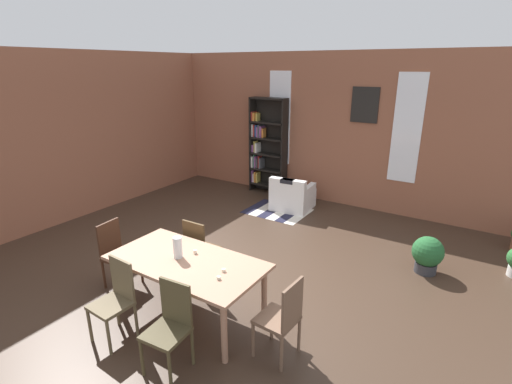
{
  "coord_description": "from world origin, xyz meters",
  "views": [
    {
      "loc": [
        2.92,
        -4.05,
        3.01
      ],
      "look_at": [
        -0.47,
        1.24,
        0.88
      ],
      "focal_mm": 26.38,
      "sensor_mm": 36.0,
      "label": 1
    }
  ],
  "objects_px": {
    "dining_chair_near_left": "(116,297)",
    "bookshelf_tall": "(266,146)",
    "vase_on_table": "(178,247)",
    "dining_chair_head_right": "(283,317)",
    "dining_chair_near_right": "(170,324)",
    "dining_chair_far_left": "(200,248)",
    "dining_table": "(187,266)",
    "armchair_white": "(292,197)",
    "dining_chair_head_left": "(117,252)",
    "potted_plant_by_shelf": "(428,254)"
  },
  "relations": [
    {
      "from": "dining_chair_head_left",
      "to": "dining_chair_head_right",
      "type": "relative_size",
      "value": 1.0
    },
    {
      "from": "vase_on_table",
      "to": "dining_chair_head_left",
      "type": "xyz_separation_m",
      "value": [
        -1.2,
        -0.01,
        -0.4
      ]
    },
    {
      "from": "vase_on_table",
      "to": "armchair_white",
      "type": "bearing_deg",
      "value": 97.16
    },
    {
      "from": "vase_on_table",
      "to": "bookshelf_tall",
      "type": "xyz_separation_m",
      "value": [
        -1.62,
        4.73,
        0.23
      ]
    },
    {
      "from": "dining_table",
      "to": "bookshelf_tall",
      "type": "height_order",
      "value": "bookshelf_tall"
    },
    {
      "from": "armchair_white",
      "to": "dining_table",
      "type": "bearing_deg",
      "value": -81.0
    },
    {
      "from": "dining_table",
      "to": "dining_chair_near_right",
      "type": "height_order",
      "value": "dining_chair_near_right"
    },
    {
      "from": "dining_chair_far_left",
      "to": "potted_plant_by_shelf",
      "type": "distance_m",
      "value": 3.42
    },
    {
      "from": "dining_table",
      "to": "dining_chair_head_right",
      "type": "xyz_separation_m",
      "value": [
        1.33,
        -0.0,
        -0.18
      ]
    },
    {
      "from": "vase_on_table",
      "to": "dining_chair_near_left",
      "type": "height_order",
      "value": "vase_on_table"
    },
    {
      "from": "dining_chair_head_right",
      "to": "armchair_white",
      "type": "height_order",
      "value": "dining_chair_head_right"
    },
    {
      "from": "dining_chair_near_left",
      "to": "vase_on_table",
      "type": "bearing_deg",
      "value": 67.71
    },
    {
      "from": "dining_chair_head_left",
      "to": "dining_chair_far_left",
      "type": "distance_m",
      "value": 1.16
    },
    {
      "from": "dining_chair_near_right",
      "to": "bookshelf_tall",
      "type": "bearing_deg",
      "value": 111.76
    },
    {
      "from": "vase_on_table",
      "to": "dining_chair_near_left",
      "type": "bearing_deg",
      "value": -112.29
    },
    {
      "from": "armchair_white",
      "to": "potted_plant_by_shelf",
      "type": "height_order",
      "value": "armchair_white"
    },
    {
      "from": "dining_table",
      "to": "dining_chair_far_left",
      "type": "bearing_deg",
      "value": 120.73
    },
    {
      "from": "vase_on_table",
      "to": "dining_chair_head_right",
      "type": "relative_size",
      "value": 0.28
    },
    {
      "from": "dining_chair_near_right",
      "to": "potted_plant_by_shelf",
      "type": "height_order",
      "value": "dining_chair_near_right"
    },
    {
      "from": "vase_on_table",
      "to": "bookshelf_tall",
      "type": "relative_size",
      "value": 0.12
    },
    {
      "from": "dining_chair_head_right",
      "to": "dining_chair_near_left",
      "type": "relative_size",
      "value": 1.0
    },
    {
      "from": "dining_chair_head_right",
      "to": "dining_chair_far_left",
      "type": "bearing_deg",
      "value": 157.54
    },
    {
      "from": "dining_chair_head_left",
      "to": "dining_chair_near_right",
      "type": "height_order",
      "value": "same"
    },
    {
      "from": "vase_on_table",
      "to": "dining_chair_far_left",
      "type": "relative_size",
      "value": 0.28
    },
    {
      "from": "dining_chair_near_left",
      "to": "potted_plant_by_shelf",
      "type": "height_order",
      "value": "dining_chair_near_left"
    },
    {
      "from": "dining_chair_head_left",
      "to": "dining_table",
      "type": "bearing_deg",
      "value": 0.3
    },
    {
      "from": "dining_chair_head_left",
      "to": "potted_plant_by_shelf",
      "type": "bearing_deg",
      "value": 36.82
    },
    {
      "from": "dining_chair_near_right",
      "to": "armchair_white",
      "type": "distance_m",
      "value": 4.86
    },
    {
      "from": "vase_on_table",
      "to": "dining_chair_near_left",
      "type": "xyz_separation_m",
      "value": [
        -0.3,
        -0.72,
        -0.4
      ]
    },
    {
      "from": "armchair_white",
      "to": "dining_chair_near_right",
      "type": "bearing_deg",
      "value": -77.37
    },
    {
      "from": "vase_on_table",
      "to": "dining_chair_head_right",
      "type": "distance_m",
      "value": 1.52
    },
    {
      "from": "dining_chair_near_left",
      "to": "armchair_white",
      "type": "distance_m",
      "value": 4.75
    },
    {
      "from": "dining_chair_near_right",
      "to": "potted_plant_by_shelf",
      "type": "xyz_separation_m",
      "value": [
        1.9,
        3.46,
        -0.21
      ]
    },
    {
      "from": "dining_chair_head_right",
      "to": "bookshelf_tall",
      "type": "bearing_deg",
      "value": 123.09
    },
    {
      "from": "dining_chair_head_left",
      "to": "bookshelf_tall",
      "type": "xyz_separation_m",
      "value": [
        -0.42,
        4.74,
        0.63
      ]
    },
    {
      "from": "vase_on_table",
      "to": "dining_chair_far_left",
      "type": "xyz_separation_m",
      "value": [
        -0.3,
        0.72,
        -0.4
      ]
    },
    {
      "from": "dining_chair_head_right",
      "to": "dining_chair_far_left",
      "type": "relative_size",
      "value": 1.0
    },
    {
      "from": "bookshelf_tall",
      "to": "armchair_white",
      "type": "relative_size",
      "value": 2.66
    },
    {
      "from": "armchair_white",
      "to": "dining_chair_head_left",
      "type": "bearing_deg",
      "value": -99.85
    },
    {
      "from": "vase_on_table",
      "to": "dining_chair_near_right",
      "type": "bearing_deg",
      "value": -52.48
    },
    {
      "from": "dining_chair_head_right",
      "to": "dining_chair_near_right",
      "type": "relative_size",
      "value": 1.0
    },
    {
      "from": "dining_chair_near_left",
      "to": "bookshelf_tall",
      "type": "xyz_separation_m",
      "value": [
        -1.33,
        5.46,
        0.63
      ]
    },
    {
      "from": "vase_on_table",
      "to": "dining_chair_head_right",
      "type": "height_order",
      "value": "vase_on_table"
    },
    {
      "from": "dining_chair_head_left",
      "to": "bookshelf_tall",
      "type": "distance_m",
      "value": 4.8
    },
    {
      "from": "dining_chair_head_left",
      "to": "potted_plant_by_shelf",
      "type": "xyz_separation_m",
      "value": [
        3.66,
        2.74,
        -0.21
      ]
    },
    {
      "from": "dining_chair_head_right",
      "to": "bookshelf_tall",
      "type": "relative_size",
      "value": 0.41
    },
    {
      "from": "dining_chair_near_right",
      "to": "bookshelf_tall",
      "type": "xyz_separation_m",
      "value": [
        -2.18,
        5.46,
        0.63
      ]
    },
    {
      "from": "vase_on_table",
      "to": "dining_chair_near_right",
      "type": "xyz_separation_m",
      "value": [
        0.56,
        -0.73,
        -0.4
      ]
    },
    {
      "from": "bookshelf_tall",
      "to": "vase_on_table",
      "type": "bearing_deg",
      "value": -71.08
    },
    {
      "from": "vase_on_table",
      "to": "dining_chair_near_left",
      "type": "distance_m",
      "value": 0.88
    }
  ]
}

